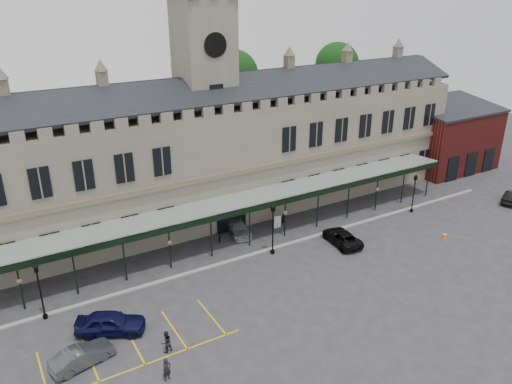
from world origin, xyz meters
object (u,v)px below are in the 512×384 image
sign_board (277,222)px  person_a (167,369)px  car_left_a (110,323)px  person_b (166,342)px  lamp_post_left (39,286)px  car_right_b (512,197)px  car_taxi (238,227)px  car_van (342,237)px  station_building (208,156)px  clock_tower (205,93)px  lamp_post_mid (273,224)px  traffic_cone (445,235)px  lamp_post_right (414,190)px  car_left_b (82,356)px

sign_board → person_a: (-17.53, -14.44, 0.17)m
car_left_a → person_b: bearing=-118.8°
lamp_post_left → car_right_b: (49.83, -4.33, -2.14)m
lamp_post_left → car_taxi: bearing=14.2°
car_van → person_a: size_ratio=2.91×
car_left_a → lamp_post_left: bearing=69.3°
station_building → lamp_post_left: bearing=-150.3°
clock_tower → car_right_b: 36.67m
lamp_post_mid → person_b: 15.63m
clock_tower → car_left_a: clock_tower is taller
station_building → traffic_cone: station_building is taller
car_right_b → car_taxi: bearing=53.4°
sign_board → car_taxi: 4.19m
lamp_post_right → sign_board: 15.54m
clock_tower → car_left_a: size_ratio=5.06×
lamp_post_right → car_left_b: bearing=-170.5°
lamp_post_left → car_taxi: (19.09, 4.82, -2.19)m
lamp_post_mid → car_left_a: 16.68m
lamp_post_right → person_a: size_ratio=2.71×
person_a → clock_tower: bearing=42.7°
car_left_a → car_taxi: bearing=-32.7°
traffic_cone → person_a: (-30.40, -4.09, 0.44)m
station_building → lamp_post_mid: 11.67m
lamp_post_left → sign_board: (23.16, 3.85, -2.19)m
car_left_a → car_left_b: size_ratio=1.18×
car_left_b → person_a: size_ratio=2.56×
traffic_cone → car_van: bearing=154.8°
clock_tower → lamp_post_left: bearing=-150.1°
lamp_post_mid → car_right_b: bearing=-7.5°
sign_board → lamp_post_right: bearing=-9.5°
car_van → car_right_b: car_right_b is taller
station_building → car_left_a: station_building is taller
lamp_post_mid → lamp_post_right: (18.08, 0.02, -0.41)m
lamp_post_mid → traffic_cone: size_ratio=6.62×
car_right_b → car_left_a: bearing=69.7°
car_left_a → car_van: 22.96m
lamp_post_left → traffic_cone: lamp_post_left is taller
car_left_a → car_left_b: car_left_a is taller
car_taxi → car_van: bearing=-32.4°
clock_tower → lamp_post_mid: (1.09, -11.18, -10.08)m
clock_tower → car_van: 19.61m
lamp_post_left → car_right_b: size_ratio=1.15×
lamp_post_right → traffic_cone: (-1.97, -6.16, -2.24)m
traffic_cone → car_right_b: car_right_b is taller
person_a → car_left_a: bearing=90.0°
car_taxi → lamp_post_left: bearing=-155.8°
person_b → lamp_post_left: bearing=-65.0°
lamp_post_mid → sign_board: size_ratio=3.88×
car_taxi → car_right_b: car_right_b is taller
clock_tower → car_taxi: 13.84m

